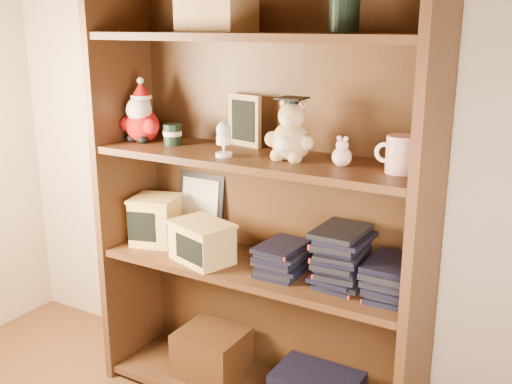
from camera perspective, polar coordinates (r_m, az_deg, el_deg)
bookcase at (r=2.11m, az=0.63°, el=-0.75°), size 1.20×0.35×1.60m
shelf_lower at (r=2.15m, az=0.00°, el=-7.27°), size 1.14×0.33×0.02m
shelf_upper at (r=2.03m, az=0.00°, el=3.20°), size 1.14×0.33×0.02m
santa_plush at (r=2.29m, az=-10.89°, el=6.97°), size 0.17×0.13×0.25m
teachers_tin at (r=2.21m, az=-7.95°, el=5.47°), size 0.07×0.07×0.08m
chalkboard_plaque at (r=2.16m, az=-1.09°, el=6.75°), size 0.15×0.09×0.19m
egg_cup at (r=1.99m, az=-3.10°, el=5.18°), size 0.06×0.06×0.12m
grad_teddy_bear at (r=1.94m, az=3.32°, el=5.37°), size 0.17×0.15×0.21m
pink_figurine at (r=1.88m, az=8.19°, el=3.60°), size 0.06×0.06×0.10m
teacher_mug at (r=1.82m, az=13.56°, el=3.51°), size 0.13×0.09×0.11m
certificate_frame at (r=2.38m, az=-5.27°, el=-1.33°), size 0.21×0.05×0.26m
treats_box at (r=2.36m, az=-9.56°, el=-2.62°), size 0.21×0.21×0.18m
pencils_box at (r=2.16m, az=-5.18°, el=-4.73°), size 0.26×0.22×0.15m
book_stack_left at (r=2.07m, az=2.71°, el=-6.14°), size 0.14×0.20×0.11m
book_stack_mid at (r=1.98m, az=8.24°, el=-6.17°), size 0.14×0.20×0.19m
book_stack_right at (r=1.94m, az=12.99°, el=-8.14°), size 0.14×0.20×0.11m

